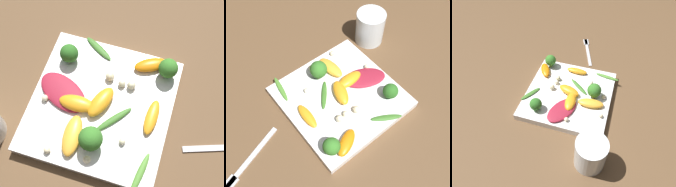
# 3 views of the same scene
# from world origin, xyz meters

# --- Properties ---
(ground_plane) EXTENTS (2.40, 2.40, 0.00)m
(ground_plane) POSITION_xyz_m (0.00, 0.00, 0.00)
(ground_plane) COLOR brown
(plate) EXTENTS (0.27, 0.27, 0.02)m
(plate) POSITION_xyz_m (0.00, 0.00, 0.01)
(plate) COLOR white
(plate) RESTS_ON ground_plane
(drinking_glass) EXTENTS (0.08, 0.08, 0.09)m
(drinking_glass) POSITION_xyz_m (0.11, -0.20, 0.05)
(drinking_glass) COLOR white
(drinking_glass) RESTS_ON ground_plane
(fork) EXTENTS (0.07, 0.16, 0.01)m
(fork) POSITION_xyz_m (-0.00, 0.27, 0.00)
(fork) COLOR silver
(fork) RESTS_ON ground_plane
(radicchio_leaf_0) EXTENTS (0.10, 0.12, 0.01)m
(radicchio_leaf_0) POSITION_xyz_m (0.00, -0.08, 0.03)
(radicchio_leaf_0) COLOR maroon
(radicchio_leaf_0) RESTS_ON plate
(orange_segment_0) EXTENTS (0.07, 0.03, 0.02)m
(orange_segment_0) POSITION_xyz_m (-0.00, 0.10, 0.03)
(orange_segment_0) COLOR orange
(orange_segment_0) RESTS_ON plate
(orange_segment_1) EXTENTS (0.03, 0.07, 0.02)m
(orange_segment_1) POSITION_xyz_m (0.02, -0.04, 0.03)
(orange_segment_1) COLOR orange
(orange_segment_1) RESTS_ON plate
(orange_segment_2) EXTENTS (0.08, 0.04, 0.02)m
(orange_segment_2) POSITION_xyz_m (0.08, -0.03, 0.03)
(orange_segment_2) COLOR #FCAD33
(orange_segment_2) RESTS_ON plate
(orange_segment_3) EXTENTS (0.08, 0.05, 0.02)m
(orange_segment_3) POSITION_xyz_m (-0.00, -0.00, 0.03)
(orange_segment_3) COLOR orange
(orange_segment_3) RESTS_ON plate
(orange_segment_4) EXTENTS (0.06, 0.07, 0.02)m
(orange_segment_4) POSITION_xyz_m (-0.11, 0.07, 0.03)
(orange_segment_4) COLOR orange
(orange_segment_4) RESTS_ON plate
(broccoli_floret_0) EXTENTS (0.04, 0.04, 0.05)m
(broccoli_floret_0) POSITION_xyz_m (0.08, 0.01, 0.05)
(broccoli_floret_0) COLOR #7A9E51
(broccoli_floret_0) RESTS_ON plate
(broccoli_floret_1) EXTENTS (0.04, 0.04, 0.04)m
(broccoli_floret_1) POSITION_xyz_m (-0.08, -0.09, 0.04)
(broccoli_floret_1) COLOR #7A9E51
(broccoli_floret_1) RESTS_ON plate
(broccoli_floret_2) EXTENTS (0.04, 0.04, 0.05)m
(broccoli_floret_2) POSITION_xyz_m (-0.10, 0.10, 0.05)
(broccoli_floret_2) COLOR #84AD5B
(broccoli_floret_2) RESTS_ON plate
(arugula_sprig_0) EXTENTS (0.07, 0.06, 0.01)m
(arugula_sprig_0) POSITION_xyz_m (0.02, 0.03, 0.03)
(arugula_sprig_0) COLOR #3D7528
(arugula_sprig_0) RESTS_ON plate
(arugula_sprig_1) EXTENTS (0.08, 0.02, 0.01)m
(arugula_sprig_1) POSITION_xyz_m (0.11, 0.10, 0.03)
(arugula_sprig_1) COLOR #518E33
(arugula_sprig_1) RESTS_ON plate
(arugula_sprig_2) EXTENTS (0.05, 0.07, 0.01)m
(arugula_sprig_2) POSITION_xyz_m (-0.12, -0.04, 0.03)
(arugula_sprig_2) COLOR #3D7528
(arugula_sprig_2) RESTS_ON plate
(macadamia_nut_0) EXTENTS (0.01, 0.01, 0.01)m
(macadamia_nut_0) POSITION_xyz_m (0.06, 0.06, 0.03)
(macadamia_nut_0) COLOR beige
(macadamia_nut_0) RESTS_ON plate
(macadamia_nut_1) EXTENTS (0.01, 0.01, 0.01)m
(macadamia_nut_1) POSITION_xyz_m (-0.05, 0.03, 0.03)
(macadamia_nut_1) COLOR beige
(macadamia_nut_1) RESTS_ON plate
(macadamia_nut_2) EXTENTS (0.01, 0.01, 0.01)m
(macadamia_nut_2) POSITION_xyz_m (0.02, -0.11, 0.03)
(macadamia_nut_2) COLOR beige
(macadamia_nut_2) RESTS_ON plate
(macadamia_nut_3) EXTENTS (0.01, 0.01, 0.01)m
(macadamia_nut_3) POSITION_xyz_m (0.11, -0.06, 0.03)
(macadamia_nut_3) COLOR beige
(macadamia_nut_3) RESTS_ON plate
(macadamia_nut_4) EXTENTS (0.01, 0.01, 0.01)m
(macadamia_nut_4) POSITION_xyz_m (0.11, 0.01, 0.03)
(macadamia_nut_4) COLOR beige
(macadamia_nut_4) RESTS_ON plate
(macadamia_nut_5) EXTENTS (0.02, 0.02, 0.02)m
(macadamia_nut_5) POSITION_xyz_m (-0.05, 0.05, 0.03)
(macadamia_nut_5) COLOR beige
(macadamia_nut_5) RESTS_ON plate
(macadamia_nut_6) EXTENTS (0.02, 0.02, 0.02)m
(macadamia_nut_6) POSITION_xyz_m (-0.06, -0.00, 0.03)
(macadamia_nut_6) COLOR beige
(macadamia_nut_6) RESTS_ON plate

